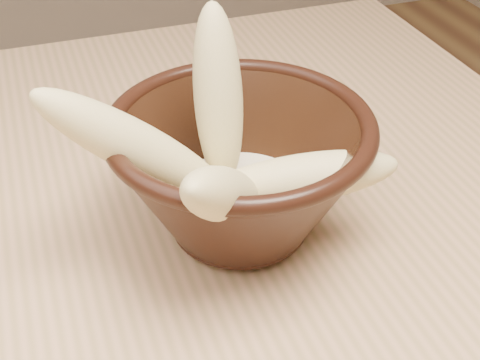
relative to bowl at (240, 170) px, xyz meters
name	(u,v)px	position (x,y,z in m)	size (l,w,h in m)	color
bowl	(240,170)	(0.00, 0.00, 0.00)	(0.21, 0.21, 0.12)	black
milk_puddle	(240,198)	(0.00, 0.00, -0.03)	(0.12, 0.12, 0.02)	#FBEDCA
banana_upright	(218,98)	(-0.01, 0.03, 0.05)	(0.04, 0.04, 0.15)	#DACB81
banana_left	(139,149)	(-0.08, 0.00, 0.04)	(0.04, 0.04, 0.18)	#DACB81
banana_across	(300,179)	(0.04, -0.03, 0.01)	(0.04, 0.04, 0.15)	#DACB81
banana_front	(224,195)	(-0.03, -0.06, 0.03)	(0.04, 0.04, 0.16)	#DACB81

